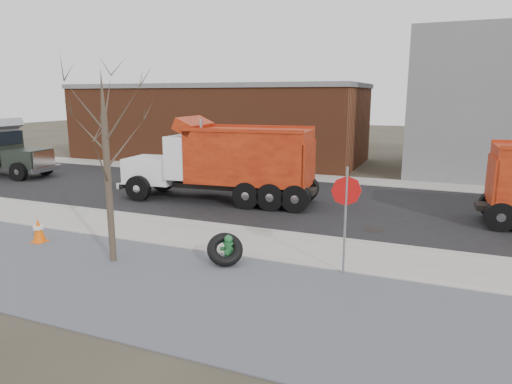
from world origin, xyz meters
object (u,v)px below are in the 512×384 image
at_px(fire_hydrant, 228,250).
at_px(stop_sign, 346,202).
at_px(truck_tire, 225,249).
at_px(dump_truck_red_b, 226,160).

height_order(fire_hydrant, stop_sign, stop_sign).
bearing_deg(truck_tire, stop_sign, 9.92).
relative_size(fire_hydrant, dump_truck_red_b, 0.10).
xyz_separation_m(fire_hydrant, dump_truck_red_b, (-3.35, 6.65, 1.44)).
xyz_separation_m(stop_sign, dump_truck_red_b, (-6.40, 6.23, -0.09)).
relative_size(fire_hydrant, stop_sign, 0.29).
height_order(stop_sign, dump_truck_red_b, dump_truck_red_b).
relative_size(truck_tire, dump_truck_red_b, 0.15).
distance_m(stop_sign, dump_truck_red_b, 8.93).
xyz_separation_m(fire_hydrant, truck_tire, (-0.05, -0.12, 0.06)).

